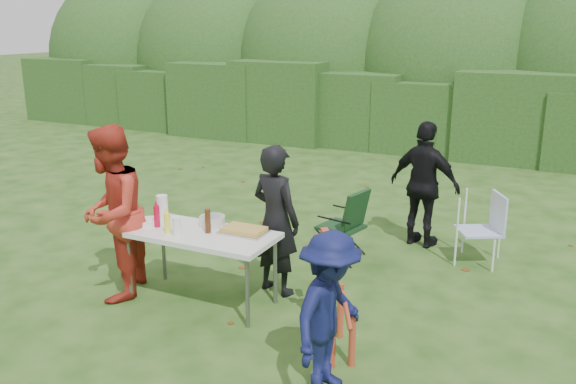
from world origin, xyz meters
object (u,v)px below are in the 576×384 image
at_px(person_black_puffy, 425,185).
at_px(ketchup_bottle, 157,216).
at_px(child, 330,313).
at_px(dog, 337,304).
at_px(beer_bottle, 208,221).
at_px(mustard_bottle, 167,223).
at_px(paper_towel_roll, 162,208).
at_px(lawn_chair, 479,228).
at_px(folding_table, 201,237).
at_px(camping_chair, 341,223).
at_px(person_red_jacket, 111,213).
at_px(person_cook, 276,220).

xyz_separation_m(person_black_puffy, ketchup_bottle, (-2.07, -2.61, 0.06)).
relative_size(child, dog, 1.36).
distance_m(person_black_puffy, beer_bottle, 2.95).
bearing_deg(ketchup_bottle, mustard_bottle, -26.91).
distance_m(dog, paper_towel_roll, 2.23).
xyz_separation_m(child, lawn_chair, (0.61, 3.13, -0.22)).
bearing_deg(child, person_black_puffy, 8.20).
xyz_separation_m(child, ketchup_bottle, (-2.19, 0.80, 0.21)).
height_order(folding_table, beer_bottle, beer_bottle).
bearing_deg(mustard_bottle, paper_towel_roll, 133.30).
distance_m(person_black_puffy, mustard_bottle, 3.29).
bearing_deg(dog, camping_chair, -12.79).
distance_m(folding_table, person_black_puffy, 3.01).
bearing_deg(mustard_bottle, person_red_jacket, -170.60).
bearing_deg(ketchup_bottle, person_black_puffy, 51.60).
bearing_deg(paper_towel_roll, lawn_chair, 36.21).
relative_size(child, ketchup_bottle, 5.80).
relative_size(dog, mustard_bottle, 4.71).
distance_m(person_red_jacket, ketchup_bottle, 0.45).
xyz_separation_m(person_red_jacket, paper_towel_roll, (0.31, 0.42, -0.02)).
bearing_deg(child, mustard_bottle, 76.82).
height_order(person_red_jacket, paper_towel_roll, person_red_jacket).
height_order(child, paper_towel_roll, child).
height_order(lawn_chair, mustard_bottle, mustard_bottle).
height_order(folding_table, mustard_bottle, mustard_bottle).
height_order(camping_chair, paper_towel_roll, paper_towel_roll).
bearing_deg(camping_chair, lawn_chair, -147.55).
relative_size(child, mustard_bottle, 6.38).
distance_m(person_cook, lawn_chair, 2.50).
distance_m(person_red_jacket, mustard_bottle, 0.62).
bearing_deg(camping_chair, mustard_bottle, 72.62).
relative_size(camping_chair, ketchup_bottle, 3.91).
height_order(child, dog, child).
distance_m(folding_table, mustard_bottle, 0.35).
bearing_deg(folding_table, dog, -11.69).
bearing_deg(person_black_puffy, paper_towel_roll, 62.12).
bearing_deg(camping_chair, child, 121.69).
xyz_separation_m(person_cook, camping_chair, (0.26, 1.19, -0.35)).
distance_m(folding_table, camping_chair, 1.93).
xyz_separation_m(camping_chair, mustard_bottle, (-1.09, -1.89, 0.41)).
height_order(folding_table, dog, dog).
xyz_separation_m(lawn_chair, ketchup_bottle, (-2.80, -2.33, 0.43)).
relative_size(camping_chair, lawn_chair, 1.03).
height_order(mustard_bottle, ketchup_bottle, ketchup_bottle).
height_order(folding_table, paper_towel_roll, paper_towel_roll).
relative_size(camping_chair, beer_bottle, 3.58).
bearing_deg(mustard_bottle, person_black_puffy, 55.53).
xyz_separation_m(child, beer_bottle, (-1.63, 0.87, 0.22)).
distance_m(dog, lawn_chair, 2.70).
distance_m(folding_table, person_red_jacket, 0.94).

